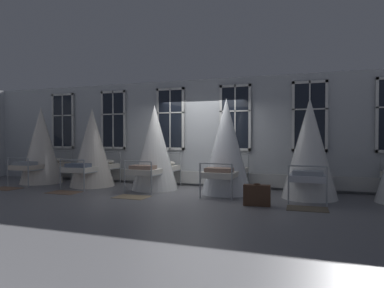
{
  "coord_description": "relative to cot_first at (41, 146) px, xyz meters",
  "views": [
    {
      "loc": [
        3.14,
        -8.46,
        1.45
      ],
      "look_at": [
        0.07,
        0.11,
        1.26
      ],
      "focal_mm": 32.21,
      "sensor_mm": 36.0,
      "label": 1
    }
  ],
  "objects": [
    {
      "name": "cot_fifth",
      "position": [
        7.99,
        -0.01,
        -0.0
      ],
      "size": [
        1.29,
        1.89,
        2.37
      ],
      "rotation": [
        0.0,
        0.0,
        1.54
      ],
      "color": "#9EA3A8",
      "rests_on": "ground"
    },
    {
      "name": "ground",
      "position": [
        4.97,
        -0.12,
        -1.15
      ],
      "size": [
        29.0,
        29.0,
        0.0
      ],
      "primitive_type": "plane",
      "color": "slate"
    },
    {
      "name": "window_bank",
      "position": [
        4.97,
        1.02,
        -0.08
      ],
      "size": [
        10.9,
        0.1,
        2.86
      ],
      "color": "black",
      "rests_on": "ground"
    },
    {
      "name": "rug_fifth",
      "position": [
        7.97,
        -1.32,
        -1.15
      ],
      "size": [
        0.82,
        0.59,
        0.01
      ],
      "primitive_type": "cube",
      "rotation": [
        0.0,
        0.0,
        0.04
      ],
      "color": "brown",
      "rests_on": "ground"
    },
    {
      "name": "cot_second",
      "position": [
        1.93,
        -0.04,
        -0.05
      ],
      "size": [
        1.29,
        1.87,
        2.29
      ],
      "rotation": [
        0.0,
        0.0,
        1.58
      ],
      "color": "#9EA3A8",
      "rests_on": "ground"
    },
    {
      "name": "cot_third",
      "position": [
        3.93,
        0.02,
        -0.03
      ],
      "size": [
        1.29,
        1.89,
        2.32
      ],
      "rotation": [
        0.0,
        0.0,
        1.54
      ],
      "color": "#9EA3A8",
      "rests_on": "ground"
    },
    {
      "name": "cot_first",
      "position": [
        0.0,
        0.0,
        0.0
      ],
      "size": [
        1.29,
        1.86,
        2.38
      ],
      "rotation": [
        0.0,
        0.0,
        1.57
      ],
      "color": "#9EA3A8",
      "rests_on": "ground"
    },
    {
      "name": "cot_fourth",
      "position": [
        5.97,
        -0.01,
        0.02
      ],
      "size": [
        1.29,
        1.88,
        2.43
      ],
      "rotation": [
        0.0,
        0.0,
        1.55
      ],
      "color": "#9EA3A8",
      "rests_on": "ground"
    },
    {
      "name": "rug_first",
      "position": [
        -0.03,
        -1.32,
        -1.15
      ],
      "size": [
        0.82,
        0.59,
        0.01
      ],
      "primitive_type": "cube",
      "rotation": [
        0.0,
        0.0,
        -0.03
      ],
      "color": "brown",
      "rests_on": "ground"
    },
    {
      "name": "rug_third",
      "position": [
        3.97,
        -1.32,
        -1.15
      ],
      "size": [
        0.8,
        0.57,
        0.01
      ],
      "primitive_type": "cube",
      "rotation": [
        0.0,
        0.0,
        -0.01
      ],
      "color": "#8E7A5B",
      "rests_on": "ground"
    },
    {
      "name": "suitcase_dark",
      "position": [
        6.97,
        -1.33,
        -0.93
      ],
      "size": [
        0.58,
        0.26,
        0.47
      ],
      "rotation": [
        0.0,
        0.0,
        0.09
      ],
      "color": "#472D1E",
      "rests_on": "ground"
    },
    {
      "name": "rug_second",
      "position": [
        1.97,
        -1.32,
        -1.15
      ],
      "size": [
        0.8,
        0.56,
        0.01
      ],
      "primitive_type": "cube",
      "rotation": [
        0.0,
        0.0,
        0.0
      ],
      "color": "brown",
      "rests_on": "ground"
    },
    {
      "name": "back_wall_with_windows",
      "position": [
        4.97,
        1.14,
        0.42
      ],
      "size": [
        15.5,
        0.1,
        3.15
      ],
      "primitive_type": "cube",
      "color": "silver",
      "rests_on": "ground"
    }
  ]
}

